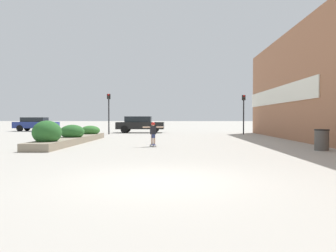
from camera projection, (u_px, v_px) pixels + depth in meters
ground_plane at (160, 181)px, 7.38m from camera, size 300.00×300.00×0.00m
building_wall_right at (334, 73)px, 15.81m from camera, size 0.67×31.61×7.16m
planter_box at (70, 136)px, 18.14m from camera, size 1.42×10.19×1.31m
skateboard at (153, 145)px, 16.31m from camera, size 0.39×0.76×0.10m
skateboarder at (153, 131)px, 16.29m from camera, size 1.03×0.35×1.12m
trash_bin at (322, 140)px, 14.27m from camera, size 0.62×0.62×0.93m
car_leftmost at (36, 124)px, 35.72m from camera, size 4.54×1.93×1.50m
car_center_left at (140, 124)px, 31.79m from camera, size 4.57×1.94×1.58m
traffic_light_left at (109, 107)px, 28.79m from camera, size 0.28×0.30×3.55m
traffic_light_right at (244, 108)px, 28.58m from camera, size 0.28×0.30×3.43m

